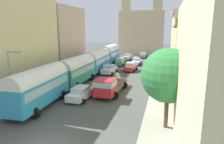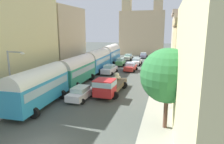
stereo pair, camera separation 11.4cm
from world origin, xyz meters
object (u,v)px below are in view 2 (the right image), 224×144
car_2 (143,55)px  car_3 (81,93)px  cargo_truck_0 (109,85)px  car_0 (130,67)px  parked_bus_0 (38,85)px  streetlamp_near (12,75)px  parked_bus_3 (111,53)px  parked_bus_1 (77,69)px  parked_bus_2 (98,60)px  car_1 (137,61)px  car_6 (128,57)px  car_4 (109,69)px  pedestrian_1 (159,80)px  pedestrian_0 (160,94)px  car_5 (120,62)px

car_2 → car_3: (-2.93, -35.44, 0.03)m
cargo_truck_0 → car_0: cargo_truck_0 is taller
parked_bus_0 → streetlamp_near: size_ratio=1.47×
parked_bus_3 → cargo_truck_0: size_ratio=1.13×
parked_bus_1 → car_0: bearing=62.1°
parked_bus_3 → parked_bus_2: bearing=-90.0°
car_1 → car_6: (-3.11, 6.56, -0.01)m
parked_bus_1 → car_4: 8.44m
car_6 → pedestrian_1: bearing=-69.6°
parked_bus_1 → car_6: bearing=83.4°
parked_bus_0 → parked_bus_3: parked_bus_3 is taller
parked_bus_1 → car_4: parked_bus_1 is taller
car_4 → car_0: bearing=43.8°
pedestrian_1 → parked_bus_2: bearing=146.1°
parked_bus_1 → car_2: size_ratio=2.04×
car_0 → car_6: 13.84m
parked_bus_0 → parked_bus_2: (-0.00, 18.00, -0.00)m
parked_bus_1 → streetlamp_near: size_ratio=1.45×
parked_bus_0 → pedestrian_1: 15.45m
car_3 → pedestrian_1: (8.27, 7.25, 0.29)m
parked_bus_2 → car_6: size_ratio=2.22×
parked_bus_1 → pedestrian_0: size_ratio=4.72×
car_0 → parked_bus_1: bearing=-117.9°
car_0 → pedestrian_1: pedestrian_1 is taller
car_5 → parked_bus_3: bearing=146.9°
parked_bus_1 → pedestrian_1: size_ratio=4.64×
parked_bus_3 → car_5: size_ratio=2.22×
parked_bus_1 → car_2: parked_bus_1 is taller
cargo_truck_0 → car_4: bearing=105.9°
parked_bus_2 → car_3: 15.38m
pedestrian_0 → pedestrian_1: 6.06m
parked_bus_2 → car_3: parked_bus_2 is taller
pedestrian_1 → parked_bus_3: bearing=124.4°
parked_bus_1 → car_3: 6.92m
parked_bus_2 → car_0: size_ratio=2.27×
parked_bus_2 → car_4: bearing=-22.9°
car_2 → pedestrian_1: size_ratio=2.28×
cargo_truck_0 → car_3: (-2.64, -2.46, -0.44)m
parked_bus_1 → parked_bus_0: bearing=-90.0°
parked_bus_3 → car_0: size_ratio=2.23×
car_6 → streetlamp_near: 35.49m
parked_bus_2 → cargo_truck_0: size_ratio=1.15×
parked_bus_3 → streetlamp_near: size_ratio=1.45×
streetlamp_near → pedestrian_1: bearing=42.2°
car_6 → cargo_truck_0: bearing=-83.9°
parked_bus_0 → car_6: parked_bus_0 is taller
car_2 → streetlamp_near: bearing=-100.9°
car_2 → pedestrian_0: size_ratio=2.32×
car_2 → streetlamp_near: size_ratio=0.71×
parked_bus_2 → car_1: bearing=56.5°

